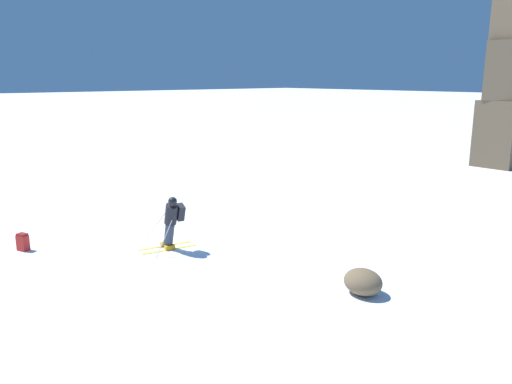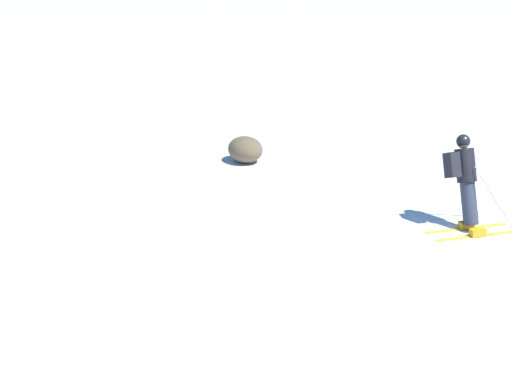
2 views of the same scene
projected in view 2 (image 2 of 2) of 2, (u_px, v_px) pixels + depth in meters
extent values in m
cube|color=yellow|center=(478.00, 236.00, 12.23)|extent=(0.38, 1.58, 0.01)
cube|color=yellow|center=(466.00, 228.00, 12.56)|extent=(0.38, 1.58, 0.01)
cube|color=orange|center=(478.00, 232.00, 12.21)|extent=(0.19, 0.30, 0.12)
cube|color=orange|center=(467.00, 225.00, 12.54)|extent=(0.19, 0.30, 0.12)
cylinder|color=#2D3342|center=(469.00, 203.00, 12.40)|extent=(0.54, 0.35, 0.79)
cylinder|color=black|center=(466.00, 165.00, 12.40)|extent=(0.58, 0.43, 0.67)
sphere|color=tan|center=(463.00, 143.00, 12.40)|extent=(0.31, 0.26, 0.27)
sphere|color=black|center=(463.00, 141.00, 12.40)|extent=(0.35, 0.30, 0.31)
cube|color=black|center=(452.00, 165.00, 12.34)|extent=(0.44, 0.25, 0.51)
cylinder|color=#B7B7BC|center=(498.00, 204.00, 12.08)|extent=(0.92, 0.37, 1.16)
cylinder|color=#B7B7BC|center=(471.00, 193.00, 12.87)|extent=(0.09, 0.52, 1.01)
ellipsoid|color=brown|center=(245.00, 149.00, 16.29)|extent=(0.91, 0.77, 0.59)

